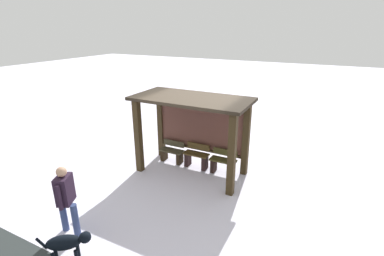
{
  "coord_description": "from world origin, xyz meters",
  "views": [
    {
      "loc": [
        3.52,
        -6.95,
        4.27
      ],
      "look_at": [
        -0.05,
        0.14,
        1.4
      ],
      "focal_mm": 26.3,
      "sensor_mm": 36.0,
      "label": 1
    }
  ],
  "objects_px": {
    "bus_shelter": "(194,118)",
    "dog": "(67,243)",
    "bench_center_inside": "(196,157)",
    "bench_left_inside": "(172,153)",
    "bench_right_inside": "(223,163)",
    "person_walking": "(66,196)"
  },
  "relations": [
    {
      "from": "bench_right_inside",
      "to": "dog",
      "type": "bearing_deg",
      "value": -106.94
    },
    {
      "from": "bus_shelter",
      "to": "dog",
      "type": "distance_m",
      "value": 4.62
    },
    {
      "from": "bus_shelter",
      "to": "person_walking",
      "type": "xyz_separation_m",
      "value": [
        -1.11,
        -3.83,
        -0.78
      ]
    },
    {
      "from": "person_walking",
      "to": "dog",
      "type": "xyz_separation_m",
      "value": [
        0.62,
        -0.58,
        -0.5
      ]
    },
    {
      "from": "bus_shelter",
      "to": "person_walking",
      "type": "bearing_deg",
      "value": -106.11
    },
    {
      "from": "bus_shelter",
      "to": "dog",
      "type": "bearing_deg",
      "value": -96.31
    },
    {
      "from": "person_walking",
      "to": "bench_left_inside",
      "type": "bearing_deg",
      "value": 87.12
    },
    {
      "from": "bench_right_inside",
      "to": "person_walking",
      "type": "height_order",
      "value": "person_walking"
    },
    {
      "from": "bench_right_inside",
      "to": "person_walking",
      "type": "bearing_deg",
      "value": -116.74
    },
    {
      "from": "bus_shelter",
      "to": "bench_right_inside",
      "type": "xyz_separation_m",
      "value": [
        0.91,
        0.16,
        -1.38
      ]
    },
    {
      "from": "bench_center_inside",
      "to": "bench_right_inside",
      "type": "distance_m",
      "value": 0.91
    },
    {
      "from": "bench_left_inside",
      "to": "bench_center_inside",
      "type": "distance_m",
      "value": 0.91
    },
    {
      "from": "bench_right_inside",
      "to": "person_walking",
      "type": "distance_m",
      "value": 4.51
    },
    {
      "from": "bench_left_inside",
      "to": "bench_right_inside",
      "type": "relative_size",
      "value": 1.0
    },
    {
      "from": "dog",
      "to": "bench_center_inside",
      "type": "bearing_deg",
      "value": 83.91
    },
    {
      "from": "bench_center_inside",
      "to": "person_walking",
      "type": "relative_size",
      "value": 0.5
    },
    {
      "from": "bus_shelter",
      "to": "bench_center_inside",
      "type": "relative_size",
      "value": 4.21
    },
    {
      "from": "bench_left_inside",
      "to": "bus_shelter",
      "type": "bearing_deg",
      "value": -10.36
    },
    {
      "from": "bench_left_inside",
      "to": "bench_center_inside",
      "type": "xyz_separation_m",
      "value": [
        0.91,
        -0.0,
        0.04
      ]
    },
    {
      "from": "bench_center_inside",
      "to": "dog",
      "type": "bearing_deg",
      "value": -96.09
    },
    {
      "from": "bench_center_inside",
      "to": "bench_right_inside",
      "type": "xyz_separation_m",
      "value": [
        0.91,
        0.0,
        -0.01
      ]
    },
    {
      "from": "person_walking",
      "to": "dog",
      "type": "bearing_deg",
      "value": -43.28
    }
  ]
}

